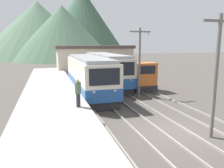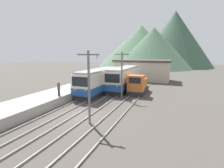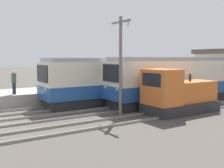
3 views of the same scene
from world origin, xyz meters
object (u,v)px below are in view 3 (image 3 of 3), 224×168
Objects in this scene: commuter_train_left at (113,82)px; catenary_mast_mid at (121,62)px; commuter_train_center at (174,82)px; shunting_locomotive at (178,95)px; person_on_platform at (14,81)px.

catenary_mast_mid is (4.31, -2.24, 1.76)m from commuter_train_left.
commuter_train_center is 4.06m from shunting_locomotive.
commuter_train_center is at bearing 138.28° from shunting_locomotive.
person_on_platform is (-2.10, -7.48, 0.27)m from commuter_train_left.
person_on_platform is (-4.90, -11.62, 0.24)m from commuter_train_center.
catenary_mast_mid is (1.51, -6.38, 1.73)m from commuter_train_center.
shunting_locomotive reaches higher than person_on_platform.
commuter_train_center is (2.80, 4.14, 0.03)m from commuter_train_left.
shunting_locomotive is at bearing 48.55° from person_on_platform.
shunting_locomotive is at bearing 14.19° from commuter_train_left.
catenary_mast_mid is at bearing 39.29° from person_on_platform.
person_on_platform is at bearing -140.71° from catenary_mast_mid.
person_on_platform is at bearing -105.70° from commuter_train_left.
catenary_mast_mid reaches higher than commuter_train_left.
commuter_train_center reaches higher than shunting_locomotive.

